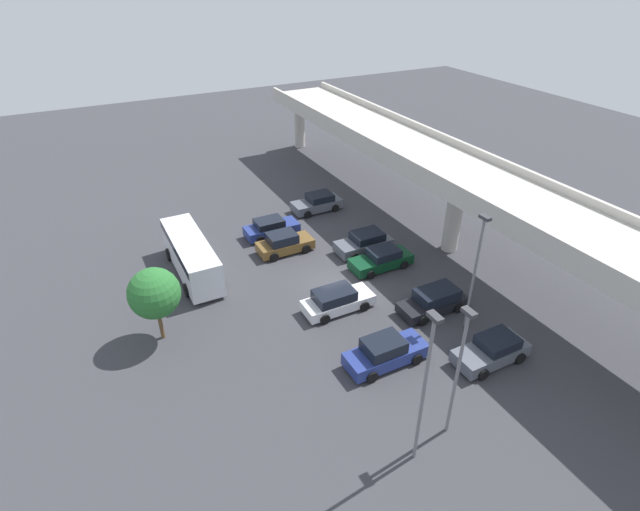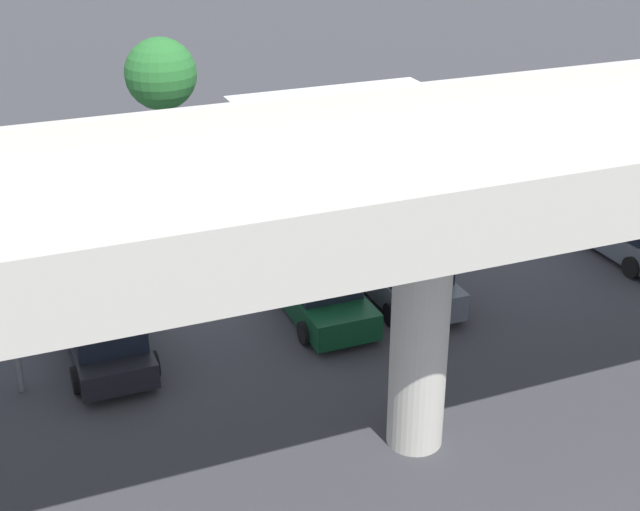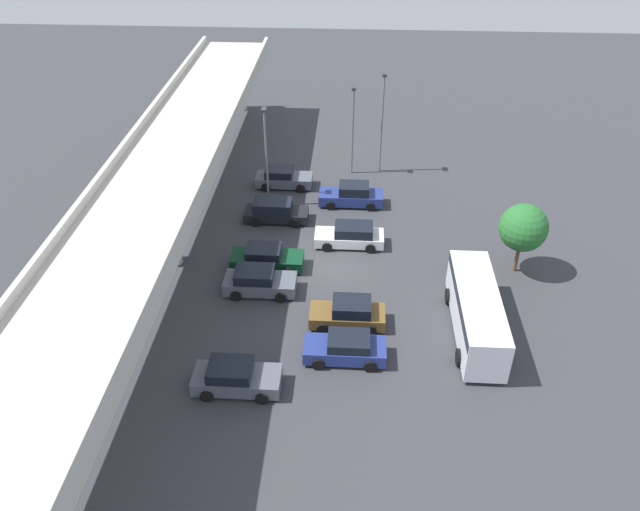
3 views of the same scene
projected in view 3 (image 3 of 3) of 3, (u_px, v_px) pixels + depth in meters
name	position (u px, v px, depth m)	size (l,w,h in m)	color
ground_plane	(332.00, 267.00, 41.16)	(118.47, 118.47, 0.00)	#38383D
highway_overpass	(161.00, 181.00, 38.23)	(56.53, 6.34, 7.30)	#BCB7AD
parked_car_0	(235.00, 377.00, 31.90)	(2.19, 4.51, 1.58)	#515660
parked_car_1	(346.00, 348.00, 33.70)	(2.09, 4.46, 1.53)	navy
parked_car_2	(349.00, 314.00, 36.05)	(2.13, 4.36, 1.65)	brown
parked_car_3	(259.00, 281.00, 38.62)	(2.21, 4.46, 1.61)	#515660
parked_car_4	(266.00, 258.00, 40.80)	(2.12, 4.74, 1.52)	#0C381E
parked_car_5	(351.00, 236.00, 42.98)	(2.11, 4.76, 1.57)	silver
parked_car_6	(275.00, 211.00, 45.70)	(2.11, 4.65, 1.59)	black
parked_car_7	(352.00, 195.00, 47.61)	(2.08, 4.87, 1.72)	navy
parked_car_8	(283.00, 178.00, 50.07)	(2.13, 4.49, 1.56)	#515660
shuttle_bus	(477.00, 310.00, 34.95)	(8.56, 2.59, 2.76)	silver
lamp_post_near_aisle	(266.00, 150.00, 45.40)	(0.70, 0.35, 7.77)	slate
lamp_post_mid_lot	(382.00, 116.00, 50.00)	(0.70, 0.35, 8.36)	slate
lamp_post_by_overpass	(353.00, 124.00, 49.98)	(0.70, 0.35, 7.41)	slate
tree_front_left	(523.00, 228.00, 39.00)	(3.06, 3.06, 4.84)	brown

